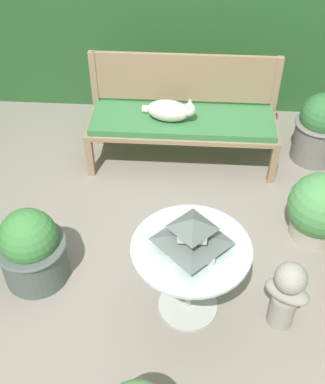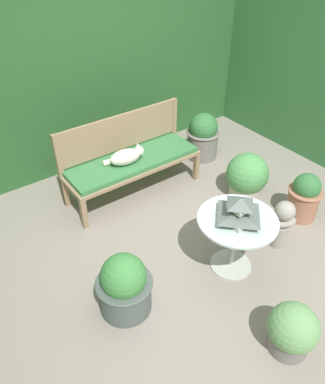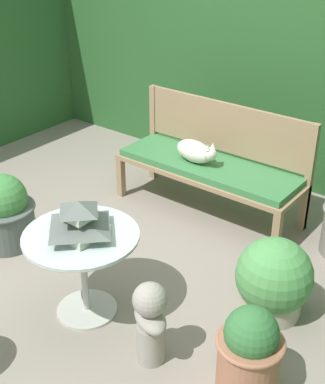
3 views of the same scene
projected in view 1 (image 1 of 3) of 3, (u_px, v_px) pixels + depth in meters
name	position (u px, v px, depth m)	size (l,w,h in m)	color
ground	(160.00, 245.00, 3.68)	(30.00, 30.00, 0.00)	gray
garden_bench	(182.00, 124.00, 4.18)	(1.64, 0.54, 0.47)	#937556
bench_backrest	(184.00, 83.00, 4.19)	(1.64, 0.06, 0.93)	#937556
cat	(170.00, 110.00, 4.06)	(0.47, 0.26, 0.22)	silver
patio_table	(191.00, 261.00, 2.95)	(0.73, 0.73, 0.61)	#B7B7B2
pagoda_birdhouse	(192.00, 235.00, 2.80)	(0.37, 0.37, 0.24)	#B2BCA8
garden_bust	(287.00, 293.00, 2.99)	(0.33, 0.28, 0.55)	gray
potted_plant_table_far	(32.00, 249.00, 3.29)	(0.49, 0.49, 0.59)	#4C5651
potted_plant_hedge_corner	(321.00, 209.00, 3.61)	(0.51, 0.51, 0.55)	#ADA393
potted_plant_patio_mid	(320.00, 128.00, 4.28)	(0.46, 0.46, 0.65)	slate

